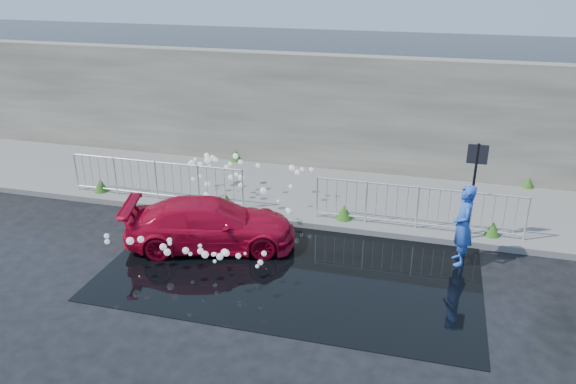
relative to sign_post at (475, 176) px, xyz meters
name	(u,v)px	position (x,y,z in m)	size (l,w,h in m)	color
ground	(258,286)	(-4.20, -3.10, -1.72)	(90.00, 90.00, 0.00)	black
pavement	(312,193)	(-4.20, 1.90, -1.65)	(30.00, 4.00, 0.15)	slate
curb	(294,222)	(-4.20, -0.10, -1.64)	(30.00, 0.25, 0.16)	slate
retaining_wall	(329,112)	(-4.20, 4.10, 0.18)	(30.00, 0.60, 3.50)	#534F46
puddle	(294,266)	(-3.70, -2.10, -1.72)	(8.00, 5.00, 0.01)	black
sign_post	(475,176)	(0.00, 0.00, 0.00)	(0.45, 0.06, 2.50)	black
railing_left	(156,179)	(-8.20, 0.25, -0.99)	(5.05, 0.05, 1.10)	silver
railing_right	(417,206)	(-1.20, 0.25, -0.99)	(5.05, 0.05, 1.10)	silver
weeds	(300,191)	(-4.42, 1.36, -1.39)	(12.17, 3.93, 0.38)	#214D14
water_spray	(222,195)	(-5.99, -0.50, -0.92)	(3.65, 5.74, 1.03)	white
red_car	(211,224)	(-5.82, -1.68, -1.15)	(1.60, 3.94, 1.14)	#AB0622
person	(463,225)	(-0.18, -0.99, -0.80)	(0.68, 0.44, 1.85)	blue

